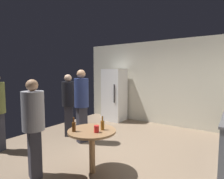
{
  "coord_description": "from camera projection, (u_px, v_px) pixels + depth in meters",
  "views": [
    {
      "loc": [
        2.14,
        -3.23,
        1.69
      ],
      "look_at": [
        -0.12,
        0.15,
        1.31
      ],
      "focal_mm": 29.75,
      "sensor_mm": 36.0,
      "label": 1
    }
  ],
  "objects": [
    {
      "name": "wall_back",
      "position": [
        157.0,
        83.0,
        6.06
      ],
      "size": [
        5.32,
        0.06,
        2.7
      ],
      "primitive_type": "cube",
      "color": "beige",
      "rests_on": "ground_plane"
    },
    {
      "name": "beer_bottle_amber",
      "position": [
        102.0,
        125.0,
        3.07
      ],
      "size": [
        0.06,
        0.06,
        0.23
      ],
      "color": "#8C5919",
      "rests_on": "foreground_table"
    },
    {
      "name": "foreground_table",
      "position": [
        92.0,
        136.0,
        3.08
      ],
      "size": [
        0.8,
        0.8,
        0.73
      ],
      "color": "olive",
      "rests_on": "ground_plane"
    },
    {
      "name": "ground_plane",
      "position": [
        113.0,
        153.0,
        4.02
      ],
      "size": [
        5.2,
        5.2,
        0.1
      ],
      "primitive_type": "cube",
      "color": "#7A6651"
    },
    {
      "name": "person_in_black_shirt",
      "position": [
        68.0,
        100.0,
        4.87
      ],
      "size": [
        0.48,
        0.48,
        1.64
      ],
      "rotation": [
        0.0,
        0.0,
        -0.81
      ],
      "color": "#2D2D38",
      "rests_on": "ground_plane"
    },
    {
      "name": "beer_bottle_brown",
      "position": [
        74.0,
        126.0,
        2.99
      ],
      "size": [
        0.06,
        0.06,
        0.23
      ],
      "color": "#593314",
      "rests_on": "foreground_table"
    },
    {
      "name": "plastic_cup_red",
      "position": [
        96.0,
        129.0,
        2.94
      ],
      "size": [
        0.08,
        0.08,
        0.11
      ],
      "primitive_type": "cylinder",
      "color": "red",
      "rests_on": "foreground_table"
    },
    {
      "name": "person_in_navy_shirt",
      "position": [
        81.0,
        100.0,
        4.42
      ],
      "size": [
        0.43,
        0.43,
        1.75
      ],
      "rotation": [
        0.0,
        0.0,
        -0.33
      ],
      "color": "#2D2D38",
      "rests_on": "ground_plane"
    },
    {
      "name": "refrigerator",
      "position": [
        114.0,
        95.0,
        6.52
      ],
      "size": [
        0.7,
        0.68,
        1.8
      ],
      "color": "white",
      "rests_on": "ground_plane"
    },
    {
      "name": "person_in_gray_shirt",
      "position": [
        33.0,
        121.0,
        2.92
      ],
      "size": [
        0.44,
        0.44,
        1.58
      ],
      "rotation": [
        0.0,
        0.0,
        1.21
      ],
      "color": "#2D2D38",
      "rests_on": "ground_plane"
    }
  ]
}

